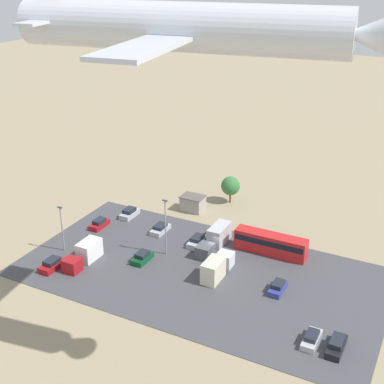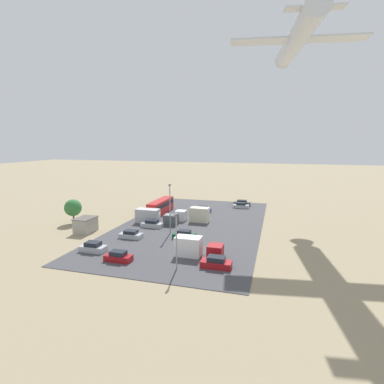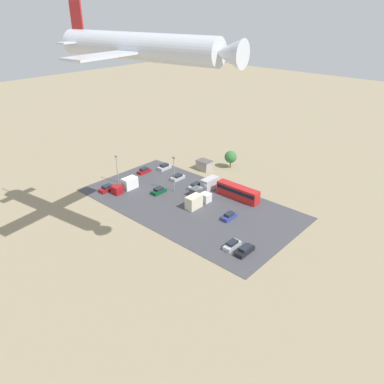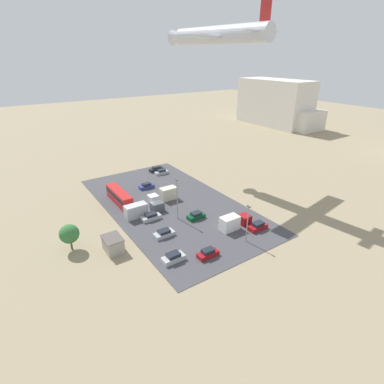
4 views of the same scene
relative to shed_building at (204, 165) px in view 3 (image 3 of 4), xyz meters
The scene contains 20 objects.
ground_plane 16.70m from the shed_building, 130.89° to the left, with size 400.00×400.00×0.00m, color gray.
parking_lot_surface 21.81m from the shed_building, 120.03° to the left, with size 54.65×29.15×0.08m.
shed_building is the anchor object (origin of this frame).
bus 20.29m from the shed_building, 155.14° to the left, with size 11.77×2.55×3.38m.
parked_car_0 13.11m from the shed_building, 120.43° to the left, with size 1.91×4.46×1.49m.
parked_car_1 20.05m from the shed_building, 93.80° to the left, with size 1.93×4.06×1.54m.
parked_car_2 40.59m from the shed_building, 138.41° to the left, with size 1.75×4.24×1.44m.
parked_car_3 12.01m from the shed_building, 40.69° to the left, with size 1.98×4.21×1.60m.
parked_car_4 17.95m from the shed_building, 50.09° to the left, with size 1.76×4.10×1.54m.
parked_car_5 10.47m from the shed_building, 84.34° to the left, with size 1.99×4.22×1.41m.
parked_car_6 42.83m from the shed_building, 141.24° to the left, with size 1.78×4.64×1.58m.
parked_car_7 29.88m from the shed_building, 70.87° to the left, with size 1.99×4.32×1.63m.
parked_car_8 29.30m from the shed_building, 141.69° to the left, with size 1.75×4.12×1.49m.
parked_truck_0 25.22m from the shed_building, 75.00° to the left, with size 2.44×7.43×3.02m.
parked_truck_1 22.92m from the shed_building, 126.07° to the left, with size 2.34×7.59×3.20m.
parked_truck_2 14.24m from the shed_building, 132.24° to the left, with size 2.36×9.39×3.06m.
tree_near_shed 8.33m from the shed_building, 126.80° to the right, with size 3.66×3.66×5.32m.
light_pole_lot_centre 17.27m from the shed_building, 102.32° to the left, with size 0.90×0.28×9.61m.
light_pole_lot_edge 26.02m from the shed_building, 62.92° to the left, with size 0.90×0.28×7.87m.
airplane 56.97m from the shed_building, 117.51° to the left, with size 33.57×27.05×8.71m.
Camera 3 is at (-55.64, 66.64, 44.33)m, focal length 35.00 mm.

